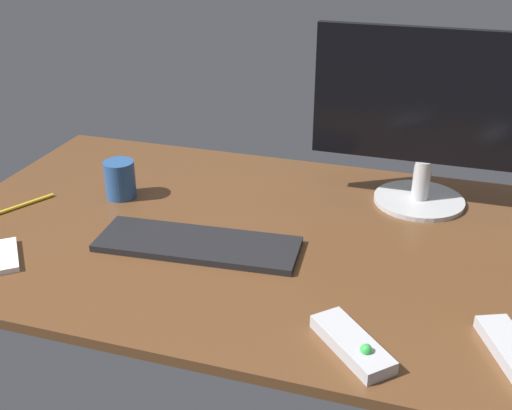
% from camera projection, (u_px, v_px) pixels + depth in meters
% --- Properties ---
extents(desk, '(1.40, 0.84, 0.02)m').
position_uv_depth(desk, '(262.00, 238.00, 1.33)').
color(desk, brown).
rests_on(desk, ground).
extents(monitor, '(0.51, 0.21, 0.40)m').
position_uv_depth(monitor, '(430.00, 114.00, 1.37)').
color(monitor, '#B9B9B9').
rests_on(monitor, desk).
extents(keyboard, '(0.42, 0.17, 0.01)m').
position_uv_depth(keyboard, '(198.00, 244.00, 1.28)').
color(keyboard, black).
rests_on(keyboard, desk).
extents(media_remote, '(0.15, 0.15, 0.04)m').
position_uv_depth(media_remote, '(352.00, 344.00, 0.99)').
color(media_remote, '#B7B7BC').
rests_on(media_remote, desk).
extents(coffee_mug, '(0.07, 0.07, 0.09)m').
position_uv_depth(coffee_mug, '(120.00, 179.00, 1.47)').
color(coffee_mug, '#28518C').
rests_on(coffee_mug, desk).
extents(pen, '(0.07, 0.13, 0.01)m').
position_uv_depth(pen, '(26.00, 204.00, 1.45)').
color(pen, yellow).
rests_on(pen, desk).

